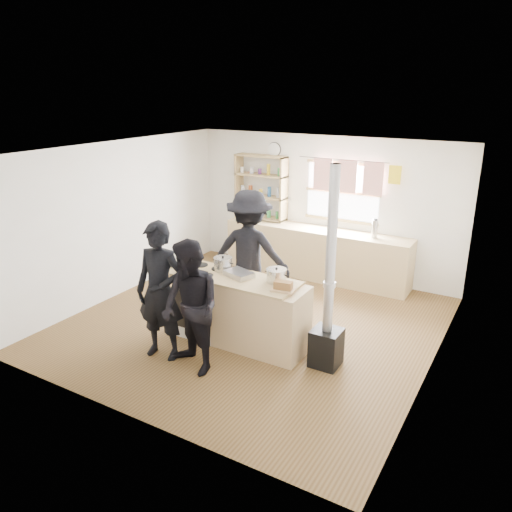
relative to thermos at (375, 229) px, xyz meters
name	(u,v)px	position (x,y,z in m)	size (l,w,h in m)	color
ground	(253,324)	(-1.05, -2.22, -1.06)	(5.00, 5.00, 0.01)	brown
back_counter	(315,253)	(-1.05, 0.00, -0.60)	(3.40, 0.55, 0.90)	tan
shelving_unit	(261,187)	(-2.25, 0.12, 0.46)	(1.00, 0.28, 1.20)	tan
thermos	(375,229)	(0.00, 0.00, 0.00)	(0.10, 0.10, 0.30)	silver
cooking_island	(241,311)	(-0.90, -2.77, -0.59)	(1.97, 0.64, 0.93)	white
skillet_greens	(188,270)	(-1.64, -2.91, -0.09)	(0.30, 0.30, 0.05)	black
roast_tray	(239,274)	(-0.96, -2.71, -0.08)	(0.43, 0.35, 0.07)	silver
stockpot_stove	(223,264)	(-1.27, -2.62, -0.03)	(0.25, 0.25, 0.20)	silver
stockpot_counter	(276,275)	(-0.44, -2.64, -0.03)	(0.26, 0.26, 0.20)	silver
bread_board	(283,287)	(-0.24, -2.85, -0.07)	(0.31, 0.24, 0.12)	tan
flue_heater	(328,317)	(0.31, -2.73, -0.40)	(0.35, 0.35, 2.50)	black
person_near_left	(160,292)	(-1.58, -3.55, -0.17)	(0.65, 0.42, 1.77)	black
person_near_right	(191,308)	(-1.05, -3.64, -0.23)	(0.80, 0.62, 1.64)	black
person_far	(250,253)	(-1.32, -1.84, -0.11)	(1.22, 0.70, 1.89)	black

